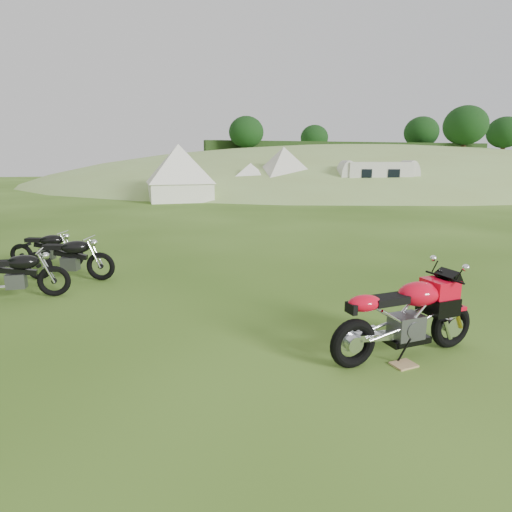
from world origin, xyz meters
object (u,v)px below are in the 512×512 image
object	(u,v)px
sport_motorcycle	(406,311)
caravan	(377,180)
vintage_moto_d	(46,248)
tent_right	(283,173)
vintage_moto_b	(14,274)
vintage_moto_a	(69,257)
plywood_board	(404,365)
tent_mid	(251,178)
tent_left	(179,175)

from	to	relation	value
sport_motorcycle	caravan	size ratio (longest dim) A/B	0.41
vintage_moto_d	tent_right	xyz separation A→B (m)	(11.60, 16.62, 1.03)
sport_motorcycle	vintage_moto_b	world-z (taller)	sport_motorcycle
vintage_moto_a	vintage_moto_b	size ratio (longest dim) A/B	1.04
sport_motorcycle	plywood_board	size ratio (longest dim) A/B	7.27
sport_motorcycle	caravan	bearing A→B (deg)	53.81
plywood_board	tent_mid	bearing A→B (deg)	78.79
vintage_moto_a	plywood_board	bearing A→B (deg)	-30.68
caravan	vintage_moto_a	bearing A→B (deg)	-122.12
tent_left	tent_mid	distance (m)	5.08
tent_left	tent_mid	world-z (taller)	tent_left
vintage_moto_b	tent_left	world-z (taller)	tent_left
vintage_moto_b	tent_right	size ratio (longest dim) A/B	0.51
vintage_moto_b	tent_mid	bearing A→B (deg)	64.85
vintage_moto_b	tent_left	bearing A→B (deg)	75.98
tent_mid	tent_right	distance (m)	2.23
sport_motorcycle	vintage_moto_d	xyz separation A→B (m)	(-4.96, 6.08, -0.16)
tent_left	tent_right	distance (m)	7.14
vintage_moto_a	caravan	xyz separation A→B (m)	(16.00, 14.77, 0.65)
vintage_moto_b	plywood_board	bearing A→B (deg)	-37.45
plywood_board	vintage_moto_b	xyz separation A→B (m)	(-4.95, 3.99, 0.44)
vintage_moto_a	tent_mid	world-z (taller)	tent_mid
tent_left	tent_right	size ratio (longest dim) A/B	1.01
tent_mid	tent_right	xyz separation A→B (m)	(2.20, -0.14, 0.31)
vintage_moto_d	tent_left	world-z (taller)	tent_left
tent_right	caravan	xyz separation A→B (m)	(5.02, -3.12, -0.35)
vintage_moto_a	tent_left	xyz separation A→B (m)	(4.03, 16.27, 1.01)
sport_motorcycle	tent_mid	bearing A→B (deg)	73.57
plywood_board	caravan	xyz separation A→B (m)	(11.79, 19.79, 1.11)
vintage_moto_b	tent_left	distance (m)	17.98
tent_mid	caravan	world-z (taller)	tent_mid
sport_motorcycle	vintage_moto_d	world-z (taller)	sport_motorcycle
tent_mid	tent_left	bearing A→B (deg)	-136.66
plywood_board	vintage_moto_b	distance (m)	6.37
vintage_moto_d	tent_mid	bearing A→B (deg)	80.78
vintage_moto_a	sport_motorcycle	bearing A→B (deg)	-28.62
tent_mid	caravan	distance (m)	7.92
plywood_board	tent_right	size ratio (longest dim) A/B	0.08
sport_motorcycle	tent_right	bearing A→B (deg)	68.27
plywood_board	vintage_moto_d	bearing A→B (deg)	127.52
plywood_board	tent_mid	size ratio (longest dim) A/B	0.10
plywood_board	caravan	bearing A→B (deg)	59.22
plywood_board	tent_left	distance (m)	21.34
vintage_moto_b	tent_mid	size ratio (longest dim) A/B	0.64
vintage_moto_b	caravan	distance (m)	23.03
sport_motorcycle	tent_mid	distance (m)	23.28
vintage_moto_a	tent_mid	distance (m)	20.07
caravan	vintage_moto_b	bearing A→B (deg)	-121.47
tent_left	caravan	xyz separation A→B (m)	(11.97, -1.50, -0.36)
caravan	plywood_board	bearing A→B (deg)	-105.61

